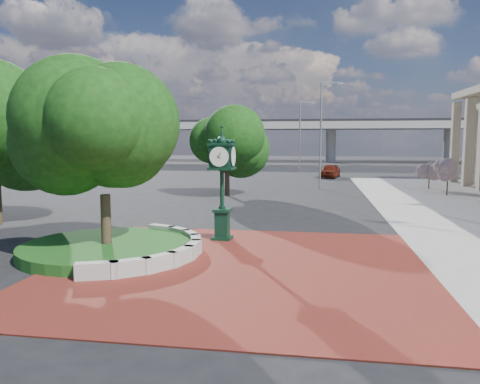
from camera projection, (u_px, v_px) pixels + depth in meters
name	position (u px, v px, depth m)	size (l,w,h in m)	color
ground	(244.00, 260.00, 16.10)	(200.00, 200.00, 0.00)	black
plaza	(239.00, 267.00, 15.12)	(12.00, 12.00, 0.04)	maroon
planter_wall	(168.00, 249.00, 16.50)	(2.96, 6.77, 0.54)	#9E9B93
grass_bed	(107.00, 249.00, 16.87)	(6.10, 6.10, 0.40)	#154A18
overpass	(302.00, 126.00, 84.06)	(90.00, 12.00, 7.50)	#9E9B93
tree_planter	(104.00, 151.00, 16.47)	(5.20, 5.20, 6.33)	#38281C
tree_street	(227.00, 151.00, 34.03)	(4.40, 4.40, 5.45)	#38281C
post_clock	(222.00, 179.00, 18.97)	(1.00, 1.00, 4.61)	black
parked_car	(330.00, 171.00, 50.33)	(1.76, 4.37, 1.49)	#55190C
street_lamp_near	(323.00, 127.00, 38.25)	(1.94, 0.58, 8.74)	slate
street_lamp_far	(301.00, 131.00, 58.93)	(1.91, 0.82, 8.82)	slate
shrub_mid	(448.00, 174.00, 34.00)	(1.20, 1.20, 2.20)	#38281C
shrub_far	(430.00, 170.00, 38.55)	(1.20, 1.20, 2.20)	#38281C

